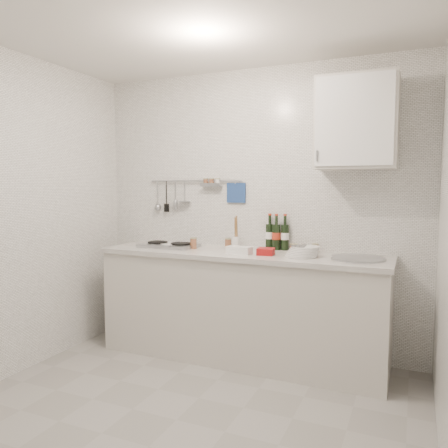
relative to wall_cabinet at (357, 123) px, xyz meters
name	(u,v)px	position (x,y,z in m)	size (l,w,h in m)	color
floor	(176,420)	(-0.90, -1.22, -1.95)	(3.00, 3.00, 0.00)	gray
ceiling	(172,9)	(-0.90, -1.22, 0.55)	(3.00, 3.00, 0.00)	silver
back_wall	(253,211)	(-0.90, 0.18, -0.70)	(3.00, 0.02, 2.50)	silver
counter	(241,308)	(-0.89, -0.12, -1.52)	(2.44, 0.64, 0.96)	beige
wall_rail	(193,191)	(-1.50, 0.15, -0.52)	(0.98, 0.09, 0.34)	#93969B
wall_cabinet	(357,123)	(0.00, 0.00, 0.00)	(0.60, 0.38, 0.70)	beige
plate_stack_hob	(172,245)	(-1.58, -0.10, -1.01)	(0.24, 0.24, 0.03)	#454F9D
plate_stack_sink	(303,251)	(-0.36, -0.16, -0.99)	(0.27, 0.26, 0.09)	white
wine_bottles	(277,232)	(-0.66, 0.12, -0.87)	(0.21, 0.10, 0.31)	black
butter_dish	(239,250)	(-0.87, -0.23, -1.00)	(0.20, 0.10, 0.06)	white
strawberry_punnet	(266,252)	(-0.66, -0.20, -1.00)	(0.13, 0.13, 0.05)	#B11413
utensil_crock	(236,241)	(-1.01, 0.03, -0.96)	(0.07, 0.07, 0.29)	white
jar_a	(228,242)	(-1.12, 0.12, -0.99)	(0.06, 0.06, 0.08)	brown
jar_b	(315,248)	(-0.32, 0.09, -0.99)	(0.06, 0.06, 0.08)	brown
jar_c	(294,248)	(-0.48, 0.02, -0.99)	(0.07, 0.07, 0.07)	brown
jar_d	(193,243)	(-1.35, -0.13, -0.98)	(0.06, 0.06, 0.10)	brown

